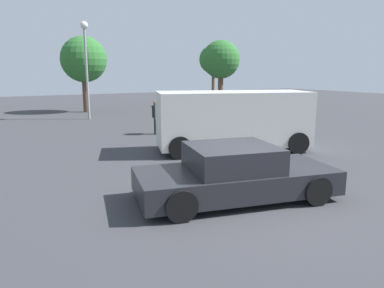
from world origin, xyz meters
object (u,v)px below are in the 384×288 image
at_px(van_white, 233,119).
at_px(pedestrian, 156,114).
at_px(light_post_near, 86,53).
at_px(sedan_foreground, 235,174).
at_px(dog, 274,157).

bearing_deg(van_white, pedestrian, 121.32).
xyz_separation_m(van_white, pedestrian, (-1.04, 4.53, -0.24)).
xyz_separation_m(pedestrian, light_post_near, (-1.39, 6.84, 2.99)).
xyz_separation_m(sedan_foreground, pedestrian, (1.86, 8.67, 0.34)).
bearing_deg(light_post_near, dog, -80.67).
relative_size(sedan_foreground, light_post_near, 0.83).
distance_m(dog, pedestrian, 7.00).
height_order(sedan_foreground, dog, sedan_foreground).
xyz_separation_m(dog, van_white, (0.17, 2.39, 0.88)).
distance_m(van_white, light_post_near, 11.95).
bearing_deg(dog, pedestrian, -27.54).
bearing_deg(van_white, sedan_foreground, -106.63).
bearing_deg(dog, sedan_foreground, 87.92).
height_order(sedan_foreground, pedestrian, pedestrian).
bearing_deg(pedestrian, light_post_near, -44.35).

